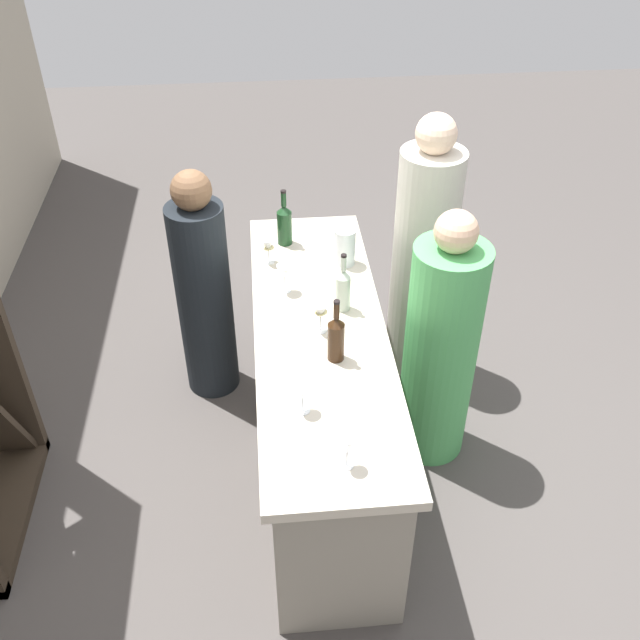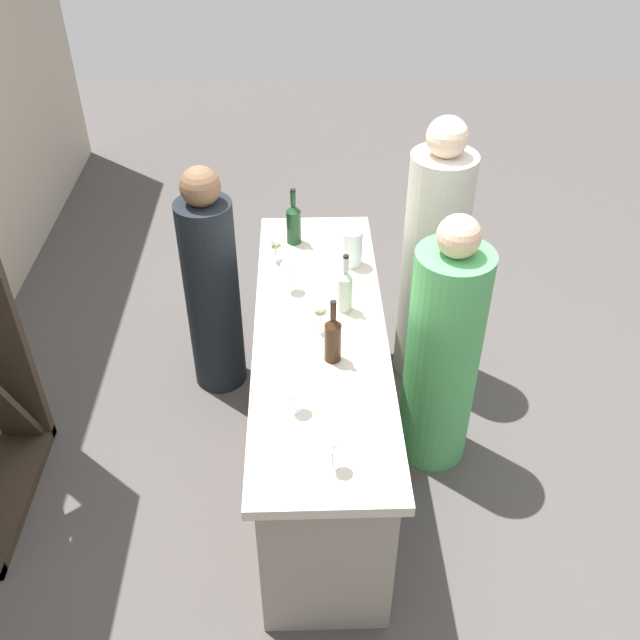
# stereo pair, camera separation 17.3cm
# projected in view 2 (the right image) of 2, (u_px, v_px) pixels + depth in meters

# --- Properties ---
(ground_plane) EXTENTS (12.00, 12.00, 0.00)m
(ground_plane) POSITION_uv_depth(u_px,v_px,m) (320.00, 455.00, 3.97)
(ground_plane) COLOR #4C4744
(bar_counter) EXTENTS (2.12, 0.63, 0.90)m
(bar_counter) POSITION_uv_depth(u_px,v_px,m) (320.00, 396.00, 3.69)
(bar_counter) COLOR gray
(bar_counter) RESTS_ON ground
(wine_bottle_leftmost_amber_brown) EXTENTS (0.08, 0.08, 0.32)m
(wine_bottle_leftmost_amber_brown) POSITION_uv_depth(u_px,v_px,m) (333.00, 338.00, 3.17)
(wine_bottle_leftmost_amber_brown) COLOR #331E0F
(wine_bottle_leftmost_amber_brown) RESTS_ON bar_counter
(wine_bottle_second_left_clear_pale) EXTENTS (0.07, 0.07, 0.32)m
(wine_bottle_second_left_clear_pale) POSITION_uv_depth(u_px,v_px,m) (345.00, 290.00, 3.46)
(wine_bottle_second_left_clear_pale) COLOR #B7C6B2
(wine_bottle_second_left_clear_pale) RESTS_ON bar_counter
(wine_bottle_center_olive_green) EXTENTS (0.08, 0.08, 0.33)m
(wine_bottle_center_olive_green) POSITION_uv_depth(u_px,v_px,m) (294.00, 223.00, 3.96)
(wine_bottle_center_olive_green) COLOR #193D1E
(wine_bottle_center_olive_green) RESTS_ON bar_counter
(wine_glass_near_left) EXTENTS (0.07, 0.07, 0.15)m
(wine_glass_near_left) POSITION_uv_depth(u_px,v_px,m) (333.00, 447.00, 2.68)
(wine_glass_near_left) COLOR white
(wine_glass_near_left) RESTS_ON bar_counter
(wine_glass_near_center) EXTENTS (0.08, 0.08, 0.16)m
(wine_glass_near_center) POSITION_uv_depth(u_px,v_px,m) (319.00, 312.00, 3.34)
(wine_glass_near_center) COLOR white
(wine_glass_near_center) RESTS_ON bar_counter
(wine_glass_near_right) EXTENTS (0.08, 0.08, 0.13)m
(wine_glass_near_right) POSITION_uv_depth(u_px,v_px,m) (294.00, 393.00, 2.93)
(wine_glass_near_right) COLOR white
(wine_glass_near_right) RESTS_ON bar_counter
(wine_glass_far_left) EXTENTS (0.08, 0.08, 0.15)m
(wine_glass_far_left) POSITION_uv_depth(u_px,v_px,m) (289.00, 271.00, 3.60)
(wine_glass_far_left) COLOR white
(wine_glass_far_left) RESTS_ON bar_counter
(wine_glass_far_center) EXTENTS (0.08, 0.08, 0.15)m
(wine_glass_far_center) POSITION_uv_depth(u_px,v_px,m) (275.00, 244.00, 3.83)
(wine_glass_far_center) COLOR white
(wine_glass_far_center) RESTS_ON bar_counter
(water_pitcher) EXTENTS (0.11, 0.11, 0.20)m
(water_pitcher) POSITION_uv_depth(u_px,v_px,m) (352.00, 248.00, 3.80)
(water_pitcher) COLOR silver
(water_pitcher) RESTS_ON bar_counter
(person_left_guest) EXTENTS (0.38, 0.38, 1.64)m
(person_left_guest) POSITION_uv_depth(u_px,v_px,m) (433.00, 264.00, 4.11)
(person_left_guest) COLOR beige
(person_left_guest) RESTS_ON ground
(person_center_guest) EXTENTS (0.43, 0.43, 1.48)m
(person_center_guest) POSITION_uv_depth(u_px,v_px,m) (442.00, 355.00, 3.61)
(person_center_guest) COLOR #4CA559
(person_center_guest) RESTS_ON ground
(person_right_guest) EXTENTS (0.34, 0.34, 1.43)m
(person_right_guest) POSITION_uv_depth(u_px,v_px,m) (212.00, 290.00, 4.07)
(person_right_guest) COLOR black
(person_right_guest) RESTS_ON ground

